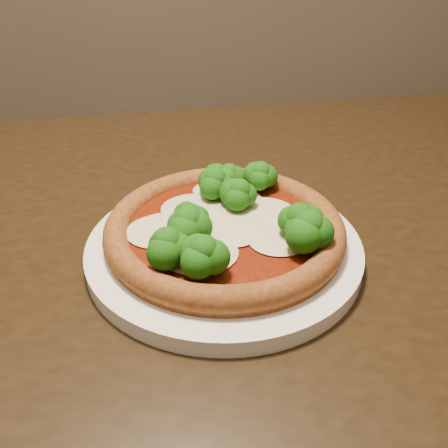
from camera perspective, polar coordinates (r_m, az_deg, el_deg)
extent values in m
cube|color=black|center=(0.57, -7.66, -3.80)|extent=(1.27, 0.93, 0.04)
cylinder|color=black|center=(1.23, 19.11, -4.71)|extent=(0.06, 0.06, 0.71)
cylinder|color=white|center=(0.53, 0.00, -2.80)|extent=(0.29, 0.29, 0.02)
cylinder|color=brown|center=(0.53, 0.06, -1.05)|extent=(0.25, 0.25, 0.01)
torus|color=brown|center=(0.53, 0.06, -0.42)|extent=(0.25, 0.25, 0.03)
cylinder|color=#6E1805|center=(0.53, 0.06, -0.37)|extent=(0.20, 0.20, 0.00)
ellipsoid|color=beige|center=(0.52, -7.26, -0.77)|extent=(0.07, 0.07, 0.01)
ellipsoid|color=beige|center=(0.53, 8.27, -0.39)|extent=(0.05, 0.04, 0.00)
ellipsoid|color=beige|center=(0.55, -3.51, 1.80)|extent=(0.07, 0.07, 0.01)
ellipsoid|color=beige|center=(0.50, 6.30, -1.86)|extent=(0.06, 0.06, 0.01)
ellipsoid|color=beige|center=(0.57, 1.58, 2.94)|extent=(0.06, 0.05, 0.00)
ellipsoid|color=beige|center=(0.55, 4.33, 1.26)|extent=(0.08, 0.07, 0.01)
ellipsoid|color=beige|center=(0.48, -2.86, -3.34)|extent=(0.08, 0.07, 0.01)
ellipsoid|color=beige|center=(0.53, 0.05, 0.18)|extent=(0.11, 0.10, 0.01)
ellipsoid|color=beige|center=(0.59, -0.83, 3.88)|extent=(0.06, 0.05, 0.00)
ellipsoid|color=beige|center=(0.52, -6.54, -0.50)|extent=(0.07, 0.06, 0.01)
ellipsoid|color=#207412|center=(0.56, -1.01, 4.95)|extent=(0.05, 0.05, 0.04)
ellipsoid|color=#207412|center=(0.51, -3.75, 0.97)|extent=(0.04, 0.04, 0.03)
ellipsoid|color=#207412|center=(0.44, -2.38, -3.32)|extent=(0.05, 0.05, 0.04)
ellipsoid|color=#207412|center=(0.54, 1.75, 3.66)|extent=(0.04, 0.04, 0.04)
ellipsoid|color=#207412|center=(0.51, -4.32, 1.25)|extent=(0.04, 0.04, 0.03)
ellipsoid|color=#207412|center=(0.49, -4.15, 0.07)|extent=(0.05, 0.05, 0.04)
ellipsoid|color=#207412|center=(0.48, 9.67, -0.41)|extent=(0.05, 0.05, 0.04)
ellipsoid|color=#207412|center=(0.46, -6.54, -2.31)|extent=(0.05, 0.05, 0.04)
ellipsoid|color=#207412|center=(0.58, 4.21, 5.77)|extent=(0.04, 0.04, 0.04)
ellipsoid|color=#207412|center=(0.59, -0.75, 5.77)|extent=(0.04, 0.04, 0.03)
ellipsoid|color=#207412|center=(0.58, 0.62, 5.65)|extent=(0.04, 0.04, 0.03)
ellipsoid|color=#207412|center=(0.50, 8.65, 0.56)|extent=(0.05, 0.05, 0.04)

